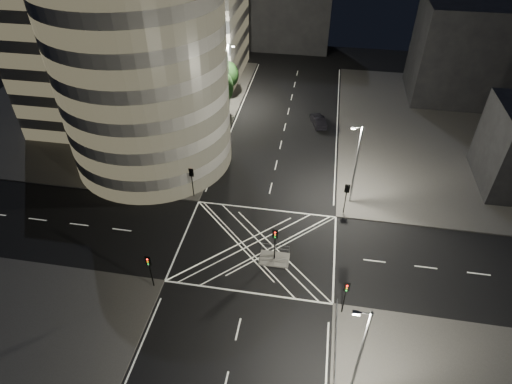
% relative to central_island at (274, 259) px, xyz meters
% --- Properties ---
extents(ground, '(120.00, 120.00, 0.00)m').
position_rel_central_island_xyz_m(ground, '(-2.00, 1.50, -0.07)').
color(ground, black).
rests_on(ground, ground).
extents(sidewalk_far_left, '(42.00, 42.00, 0.15)m').
position_rel_central_island_xyz_m(sidewalk_far_left, '(-31.00, 28.50, 0.00)').
color(sidewalk_far_left, '#494644').
rests_on(sidewalk_far_left, ground).
extents(sidewalk_far_right, '(42.00, 42.00, 0.15)m').
position_rel_central_island_xyz_m(sidewalk_far_right, '(27.00, 28.50, 0.00)').
color(sidewalk_far_right, '#494644').
rests_on(sidewalk_far_right, ground).
extents(central_island, '(3.00, 2.00, 0.15)m').
position_rel_central_island_xyz_m(central_island, '(0.00, 0.00, 0.00)').
color(central_island, slate).
rests_on(central_island, ground).
extents(office_tower_curved, '(30.00, 29.00, 27.20)m').
position_rel_central_island_xyz_m(office_tower_curved, '(-22.74, 20.24, 12.58)').
color(office_tower_curved, '#989690').
rests_on(office_tower_curved, sidewalk_far_left).
extents(office_block_rear, '(24.00, 16.00, 22.00)m').
position_rel_central_island_xyz_m(office_block_rear, '(-24.00, 43.50, 11.07)').
color(office_block_rear, '#989690').
rests_on(office_block_rear, sidewalk_far_left).
extents(building_right_far, '(14.00, 12.00, 15.00)m').
position_rel_central_island_xyz_m(building_right_far, '(24.00, 41.50, 7.58)').
color(building_right_far, black).
rests_on(building_right_far, sidewalk_far_right).
extents(building_far_end, '(18.00, 8.00, 18.00)m').
position_rel_central_island_xyz_m(building_far_end, '(-6.00, 59.50, 8.93)').
color(building_far_end, black).
rests_on(building_far_end, ground).
extents(tree_a, '(4.00, 4.00, 6.85)m').
position_rel_central_island_xyz_m(tree_a, '(-12.50, 10.50, 4.61)').
color(tree_a, black).
rests_on(tree_a, sidewalk_far_left).
extents(tree_b, '(4.09, 4.09, 6.79)m').
position_rel_central_island_xyz_m(tree_b, '(-12.50, 16.50, 4.50)').
color(tree_b, black).
rests_on(tree_b, sidewalk_far_left).
extents(tree_c, '(3.95, 3.95, 7.21)m').
position_rel_central_island_xyz_m(tree_c, '(-12.50, 22.50, 5.00)').
color(tree_c, black).
rests_on(tree_c, sidewalk_far_left).
extents(tree_d, '(4.69, 4.69, 7.18)m').
position_rel_central_island_xyz_m(tree_d, '(-12.50, 28.50, 4.55)').
color(tree_d, black).
rests_on(tree_d, sidewalk_far_left).
extents(tree_e, '(3.84, 3.84, 6.11)m').
position_rel_central_island_xyz_m(tree_e, '(-12.50, 34.50, 3.96)').
color(tree_e, black).
rests_on(tree_e, sidewalk_far_left).
extents(traffic_signal_fl, '(0.55, 0.22, 4.00)m').
position_rel_central_island_xyz_m(traffic_signal_fl, '(-10.80, 8.30, 2.84)').
color(traffic_signal_fl, black).
rests_on(traffic_signal_fl, sidewalk_far_left).
extents(traffic_signal_nl, '(0.55, 0.22, 4.00)m').
position_rel_central_island_xyz_m(traffic_signal_nl, '(-10.80, -5.30, 2.84)').
color(traffic_signal_nl, black).
rests_on(traffic_signal_nl, sidewalk_near_left).
extents(traffic_signal_fr, '(0.55, 0.22, 4.00)m').
position_rel_central_island_xyz_m(traffic_signal_fr, '(6.80, 8.30, 2.84)').
color(traffic_signal_fr, black).
rests_on(traffic_signal_fr, sidewalk_far_right).
extents(traffic_signal_nr, '(0.55, 0.22, 4.00)m').
position_rel_central_island_xyz_m(traffic_signal_nr, '(6.80, -5.30, 2.84)').
color(traffic_signal_nr, black).
rests_on(traffic_signal_nr, sidewalk_near_right).
extents(traffic_signal_island, '(0.55, 0.22, 4.00)m').
position_rel_central_island_xyz_m(traffic_signal_island, '(0.00, 0.00, 2.84)').
color(traffic_signal_island, black).
rests_on(traffic_signal_island, central_island).
extents(street_lamp_left_near, '(1.25, 0.25, 10.00)m').
position_rel_central_island_xyz_m(street_lamp_left_near, '(-11.44, 13.50, 5.47)').
color(street_lamp_left_near, slate).
rests_on(street_lamp_left_near, sidewalk_far_left).
extents(street_lamp_left_far, '(1.25, 0.25, 10.00)m').
position_rel_central_island_xyz_m(street_lamp_left_far, '(-11.44, 31.50, 5.47)').
color(street_lamp_left_far, slate).
rests_on(street_lamp_left_far, sidewalk_far_left).
extents(street_lamp_right_far, '(1.25, 0.25, 10.00)m').
position_rel_central_island_xyz_m(street_lamp_right_far, '(7.44, 10.50, 5.47)').
color(street_lamp_right_far, slate).
rests_on(street_lamp_right_far, sidewalk_far_right).
extents(street_lamp_right_near, '(1.25, 0.25, 10.00)m').
position_rel_central_island_xyz_m(street_lamp_right_near, '(7.44, -12.50, 5.47)').
color(street_lamp_right_near, slate).
rests_on(street_lamp_right_near, sidewalk_near_right).
extents(railing_near_right, '(0.06, 11.70, 1.10)m').
position_rel_central_island_xyz_m(railing_near_right, '(6.30, -10.65, 0.62)').
color(railing_near_right, slate).
rests_on(railing_near_right, sidewalk_near_right).
extents(railing_island_south, '(2.80, 0.06, 1.10)m').
position_rel_central_island_xyz_m(railing_island_south, '(0.00, -0.90, 0.62)').
color(railing_island_south, slate).
rests_on(railing_island_south, central_island).
extents(railing_island_north, '(2.80, 0.06, 1.10)m').
position_rel_central_island_xyz_m(railing_island_north, '(0.00, 0.90, 0.62)').
color(railing_island_north, slate).
rests_on(railing_island_north, central_island).
extents(sedan, '(2.91, 4.82, 1.50)m').
position_rel_central_island_xyz_m(sedan, '(2.85, 27.90, 0.67)').
color(sedan, black).
rests_on(sedan, ground).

